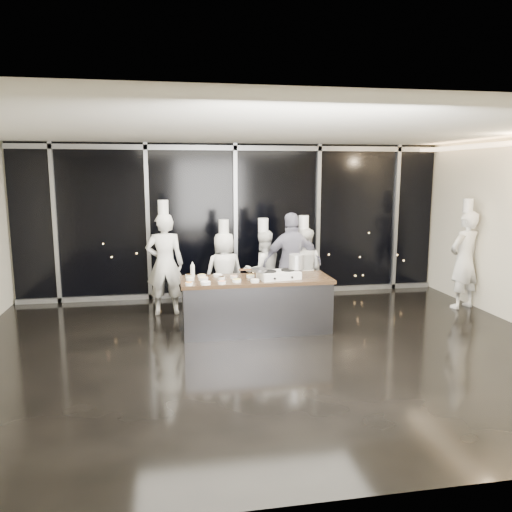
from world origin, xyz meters
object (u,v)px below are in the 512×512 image
at_px(frying_pan, 258,270).
at_px(guest, 292,263).
at_px(chef_center, 263,270).
at_px(chef_side, 464,259).
at_px(stock_pot, 296,262).
at_px(stove, 279,275).
at_px(chef_right, 303,269).
at_px(demo_counter, 256,304).
at_px(chef_far_left, 165,263).
at_px(chef_left, 224,271).

distance_m(frying_pan, guest, 1.39).
height_order(frying_pan, chef_center, chef_center).
bearing_deg(chef_side, stock_pot, -7.09).
bearing_deg(chef_side, stove, -7.30).
xyz_separation_m(stock_pot, chef_right, (0.42, 1.11, -0.35)).
xyz_separation_m(demo_counter, stock_pot, (0.66, -0.05, 0.71)).
bearing_deg(demo_counter, chef_side, 9.92).
bearing_deg(guest, chef_far_left, -7.15).
bearing_deg(chef_right, demo_counter, 67.56).
relative_size(stove, chef_far_left, 0.33).
xyz_separation_m(demo_counter, guest, (0.85, 0.97, 0.49)).
xyz_separation_m(demo_counter, chef_right, (1.08, 1.06, 0.35)).
distance_m(demo_counter, frying_pan, 0.63).
distance_m(chef_left, chef_side, 4.62).
relative_size(frying_pan, chef_center, 0.27).
relative_size(guest, chef_side, 0.89).
bearing_deg(chef_left, guest, 152.85).
bearing_deg(guest, chef_center, -22.93).
bearing_deg(stove, frying_pan, 176.94).
distance_m(chef_left, chef_center, 0.73).
distance_m(chef_left, guest, 1.28).
xyz_separation_m(guest, chef_right, (0.23, 0.09, -0.14)).
distance_m(demo_counter, guest, 1.38).
relative_size(demo_counter, chef_left, 1.41).
distance_m(frying_pan, chef_right, 1.63).
xyz_separation_m(stove, chef_right, (0.73, 1.16, -0.16)).
relative_size(stove, chef_side, 0.33).
height_order(chef_far_left, guest, chef_far_left).
bearing_deg(chef_left, stove, 105.09).
bearing_deg(chef_side, chef_far_left, -25.26).
xyz_separation_m(frying_pan, chef_far_left, (-1.49, 1.44, -0.10)).
bearing_deg(chef_side, chef_left, -26.31).
distance_m(guest, chef_right, 0.28).
distance_m(stock_pot, chef_right, 1.24).
bearing_deg(stove, chef_center, 81.15).
height_order(frying_pan, chef_far_left, chef_far_left).
xyz_separation_m(chef_center, chef_right, (0.74, -0.13, 0.02)).
xyz_separation_m(chef_far_left, guest, (2.33, -0.33, -0.02)).
bearing_deg(chef_center, frying_pan, 64.60).
distance_m(frying_pan, chef_center, 1.40).
bearing_deg(guest, chef_right, -157.32).
distance_m(demo_counter, chef_side, 4.29).
height_order(demo_counter, guest, guest).
bearing_deg(chef_far_left, frying_pan, 138.34).
bearing_deg(demo_counter, chef_right, 44.42).
relative_size(chef_left, chef_side, 0.83).
bearing_deg(chef_center, stove, 79.03).
bearing_deg(chef_far_left, chef_left, -178.88).
xyz_separation_m(chef_far_left, chef_left, (1.09, -0.02, -0.19)).
xyz_separation_m(stove, chef_center, (-0.01, 1.29, -0.18)).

